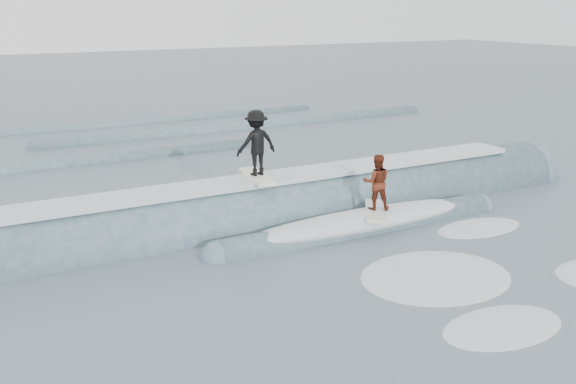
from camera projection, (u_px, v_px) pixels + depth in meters
name	position (u px, v px, depth m)	size (l,w,h in m)	color
ground	(347.00, 264.00, 16.11)	(160.00, 160.00, 0.00)	#3D4F59
breaking_wave	(280.00, 218.00, 19.47)	(24.04, 4.06, 2.56)	#38575E
surfer_black	(256.00, 145.00, 18.68)	(1.27, 2.06, 2.02)	white
surfer_red	(376.00, 186.00, 18.38)	(1.57, 1.97, 1.72)	silver
whitewater	(478.00, 275.00, 15.46)	(6.93, 6.49, 0.10)	silver
far_swells	(150.00, 139.00, 31.12)	(34.92, 8.65, 0.80)	#38575E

